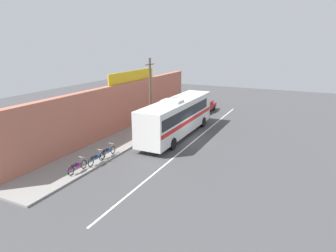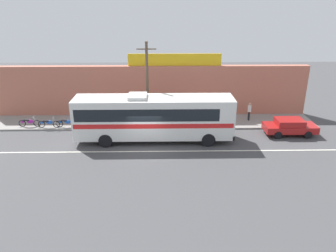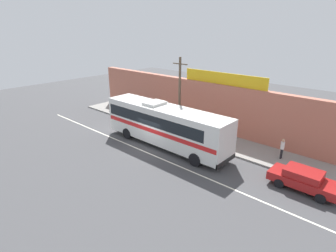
% 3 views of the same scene
% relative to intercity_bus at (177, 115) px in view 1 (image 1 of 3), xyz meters
% --- Properties ---
extents(ground_plane, '(70.00, 70.00, 0.00)m').
position_rel_intercity_bus_xyz_m(ground_plane, '(-0.57, -1.26, -2.07)').
color(ground_plane, '#444447').
extents(sidewalk_slab, '(30.00, 3.60, 0.14)m').
position_rel_intercity_bus_xyz_m(sidewalk_slab, '(-0.57, 3.94, -2.00)').
color(sidewalk_slab, gray).
rests_on(sidewalk_slab, ground_plane).
extents(storefront_facade, '(30.00, 0.70, 4.80)m').
position_rel_intercity_bus_xyz_m(storefront_facade, '(-0.57, 6.09, 0.33)').
color(storefront_facade, '#B26651').
rests_on(storefront_facade, ground_plane).
extents(storefront_billboard, '(8.58, 0.12, 1.10)m').
position_rel_intercity_bus_xyz_m(storefront_billboard, '(1.92, 6.09, 3.28)').
color(storefront_billboard, gold).
rests_on(storefront_billboard, storefront_facade).
extents(road_center_stripe, '(30.00, 0.14, 0.01)m').
position_rel_intercity_bus_xyz_m(road_center_stripe, '(-0.57, -2.06, -2.06)').
color(road_center_stripe, silver).
rests_on(road_center_stripe, ground_plane).
extents(intercity_bus, '(12.29, 2.69, 3.78)m').
position_rel_intercity_bus_xyz_m(intercity_bus, '(0.00, 0.00, 0.00)').
color(intercity_bus, silver).
rests_on(intercity_bus, ground_plane).
extents(parked_car, '(4.22, 1.83, 1.37)m').
position_rel_intercity_bus_xyz_m(parked_car, '(11.28, 0.93, -1.33)').
color(parked_car, maroon).
rests_on(parked_car, ground_plane).
extents(utility_pole, '(1.60, 0.22, 7.28)m').
position_rel_intercity_bus_xyz_m(utility_pole, '(-0.49, 2.63, 1.85)').
color(utility_pole, brown).
rests_on(utility_pole, sidewalk_slab).
extents(motorcycle_purple, '(1.90, 0.56, 0.94)m').
position_rel_intercity_bus_xyz_m(motorcycle_purple, '(-10.86, 2.77, -1.50)').
color(motorcycle_purple, black).
rests_on(motorcycle_purple, sidewalk_slab).
extents(motorcycle_green, '(1.89, 0.56, 0.94)m').
position_rel_intercity_bus_xyz_m(motorcycle_green, '(-9.11, 2.53, -1.50)').
color(motorcycle_green, black).
rests_on(motorcycle_green, sidewalk_slab).
extents(motorcycle_red, '(1.93, 0.56, 0.94)m').
position_rel_intercity_bus_xyz_m(motorcycle_red, '(-7.57, 2.62, -1.50)').
color(motorcycle_red, black).
rests_on(motorcycle_red, sidewalk_slab).
extents(pedestrian_near_shop, '(0.30, 0.48, 1.65)m').
position_rel_intercity_bus_xyz_m(pedestrian_near_shop, '(8.70, 4.12, -0.97)').
color(pedestrian_near_shop, black).
rests_on(pedestrian_near_shop, sidewalk_slab).
extents(pedestrian_by_curb, '(0.30, 0.48, 1.57)m').
position_rel_intercity_bus_xyz_m(pedestrian_by_curb, '(4.36, 3.34, -1.03)').
color(pedestrian_by_curb, brown).
rests_on(pedestrian_by_curb, sidewalk_slab).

